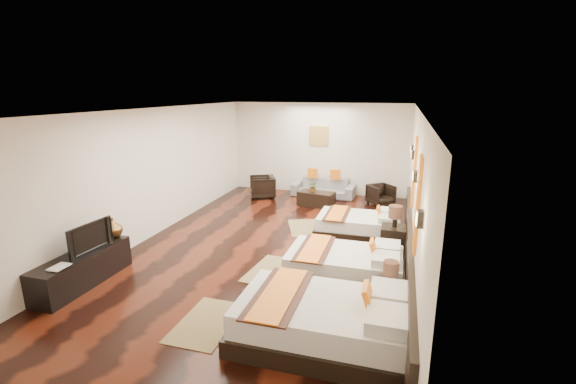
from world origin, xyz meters
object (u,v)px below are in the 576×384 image
(nightstand_a, at_px, (389,295))
(figurine, at_px, (113,228))
(bed_far, at_px, (360,225))
(nightstand_b, at_px, (394,237))
(table_plant, at_px, (313,187))
(armchair_left, at_px, (262,187))
(armchair_right, at_px, (381,195))
(tv, at_px, (87,237))
(bed_near, at_px, (326,321))
(coffee_table, at_px, (316,199))
(sofa, at_px, (324,187))
(bed_mid, at_px, (346,265))
(tv_console, at_px, (83,269))
(book, at_px, (53,266))

(nightstand_a, height_order, figurine, figurine)
(bed_far, xyz_separation_m, nightstand_b, (0.75, -0.81, 0.10))
(bed_far, bearing_deg, table_plant, 127.07)
(armchair_left, distance_m, armchair_right, 3.49)
(nightstand_b, bearing_deg, armchair_left, 140.59)
(tv, xyz_separation_m, table_plant, (2.62, 5.49, -0.25))
(bed_near, bearing_deg, figurine, 164.18)
(nightstand_b, distance_m, coffee_table, 3.57)
(figurine, relative_size, sofa, 0.19)
(armchair_left, height_order, coffee_table, armchair_left)
(bed_near, bearing_deg, tv, 172.76)
(bed_mid, relative_size, figurine, 5.47)
(figurine, bearing_deg, bed_mid, 8.37)
(nightstand_a, relative_size, figurine, 2.21)
(sofa, bearing_deg, figurine, -112.02)
(bed_far, relative_size, coffee_table, 1.86)
(armchair_left, height_order, armchair_right, armchair_left)
(tv_console, xyz_separation_m, sofa, (2.77, 6.67, 0.00))
(tv_console, bearing_deg, armchair_left, 80.43)
(nightstand_b, relative_size, armchair_left, 1.36)
(tv, relative_size, book, 2.98)
(sofa, bearing_deg, table_plant, -92.13)
(nightstand_b, relative_size, coffee_table, 0.98)
(bed_near, distance_m, tv_console, 4.22)
(figurine, distance_m, table_plant, 5.52)
(sofa, bearing_deg, armchair_right, -10.99)
(bed_far, relative_size, armchair_right, 2.91)
(nightstand_a, bearing_deg, bed_far, 103.76)
(armchair_right, bearing_deg, figurine, -168.36)
(bed_far, height_order, nightstand_a, nightstand_a)
(tv, bearing_deg, sofa, -18.54)
(tv, xyz_separation_m, armchair_right, (4.45, 6.11, -0.51))
(nightstand_b, height_order, book, nightstand_b)
(sofa, bearing_deg, bed_mid, -71.65)
(figurine, height_order, armchair_left, figurine)
(tv, bearing_deg, bed_mid, -68.85)
(nightstand_b, xyz_separation_m, tv, (-4.89, -2.67, 0.46))
(table_plant, bearing_deg, armchair_left, 166.34)
(bed_mid, xyz_separation_m, nightstand_b, (0.75, 1.39, 0.08))
(book, relative_size, figurine, 0.81)
(armchair_right, bearing_deg, sofa, 127.06)
(bed_near, height_order, figurine, figurine)
(armchair_right, height_order, table_plant, table_plant)
(nightstand_b, height_order, coffee_table, nightstand_b)
(tv, bearing_deg, nightstand_a, -81.26)
(nightstand_a, height_order, nightstand_b, nightstand_b)
(book, xyz_separation_m, armchair_left, (1.01, 6.56, -0.23))
(bed_far, distance_m, nightstand_a, 3.16)
(nightstand_b, distance_m, tv_console, 5.68)
(bed_near, xyz_separation_m, bed_far, (-0.01, 4.00, -0.06))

